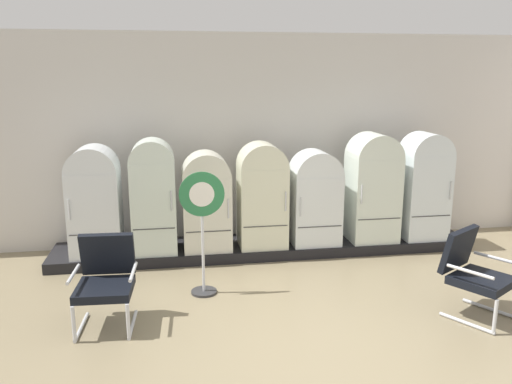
{
  "coord_description": "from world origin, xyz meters",
  "views": [
    {
      "loc": [
        -1.34,
        -4.35,
        2.68
      ],
      "look_at": [
        -0.19,
        2.75,
        1.01
      ],
      "focal_mm": 36.09,
      "sensor_mm": 36.0,
      "label": 1
    }
  ],
  "objects_px": {
    "refrigerator_0": "(95,198)",
    "armchair_left": "(106,278)",
    "refrigerator_5": "(373,184)",
    "refrigerator_4": "(315,195)",
    "refrigerator_6": "(424,183)",
    "sign_stand": "(203,230)",
    "armchair_right": "(474,270)",
    "refrigerator_1": "(153,193)",
    "refrigerator_2": "(206,199)",
    "refrigerator_3": "(262,192)"
  },
  "relations": [
    {
      "from": "refrigerator_1",
      "to": "refrigerator_6",
      "type": "height_order",
      "value": "refrigerator_6"
    },
    {
      "from": "armchair_left",
      "to": "refrigerator_6",
      "type": "bearing_deg",
      "value": 22.21
    },
    {
      "from": "refrigerator_3",
      "to": "armchair_left",
      "type": "relative_size",
      "value": 1.58
    },
    {
      "from": "refrigerator_5",
      "to": "sign_stand",
      "type": "xyz_separation_m",
      "value": [
        -2.67,
        -1.29,
        -0.19
      ]
    },
    {
      "from": "refrigerator_0",
      "to": "refrigerator_6",
      "type": "distance_m",
      "value": 4.91
    },
    {
      "from": "refrigerator_5",
      "to": "refrigerator_6",
      "type": "bearing_deg",
      "value": -2.25
    },
    {
      "from": "refrigerator_6",
      "to": "armchair_right",
      "type": "xyz_separation_m",
      "value": [
        -0.54,
        -2.31,
        -0.49
      ]
    },
    {
      "from": "refrigerator_0",
      "to": "armchair_left",
      "type": "distance_m",
      "value": 1.97
    },
    {
      "from": "refrigerator_0",
      "to": "armchair_right",
      "type": "bearing_deg",
      "value": -28.09
    },
    {
      "from": "refrigerator_6",
      "to": "armchair_right",
      "type": "distance_m",
      "value": 2.42
    },
    {
      "from": "refrigerator_1",
      "to": "refrigerator_6",
      "type": "xyz_separation_m",
      "value": [
        4.1,
        -0.01,
        0.01
      ]
    },
    {
      "from": "refrigerator_4",
      "to": "armchair_left",
      "type": "distance_m",
      "value": 3.42
    },
    {
      "from": "refrigerator_5",
      "to": "refrigerator_6",
      "type": "distance_m",
      "value": 0.82
    },
    {
      "from": "refrigerator_2",
      "to": "armchair_left",
      "type": "height_order",
      "value": "refrigerator_2"
    },
    {
      "from": "sign_stand",
      "to": "refrigerator_4",
      "type": "bearing_deg",
      "value": 35.62
    },
    {
      "from": "refrigerator_5",
      "to": "sign_stand",
      "type": "height_order",
      "value": "refrigerator_5"
    },
    {
      "from": "refrigerator_1",
      "to": "refrigerator_4",
      "type": "xyz_separation_m",
      "value": [
        2.37,
        -0.0,
        -0.13
      ]
    },
    {
      "from": "refrigerator_4",
      "to": "sign_stand",
      "type": "height_order",
      "value": "refrigerator_4"
    },
    {
      "from": "refrigerator_0",
      "to": "armchair_left",
      "type": "bearing_deg",
      "value": -79.71
    },
    {
      "from": "refrigerator_4",
      "to": "armchair_right",
      "type": "bearing_deg",
      "value": -62.79
    },
    {
      "from": "refrigerator_0",
      "to": "refrigerator_2",
      "type": "bearing_deg",
      "value": -0.68
    },
    {
      "from": "refrigerator_2",
      "to": "armchair_right",
      "type": "distance_m",
      "value": 3.66
    },
    {
      "from": "refrigerator_3",
      "to": "sign_stand",
      "type": "relative_size",
      "value": 1.0
    },
    {
      "from": "refrigerator_2",
      "to": "refrigerator_6",
      "type": "bearing_deg",
      "value": -0.07
    },
    {
      "from": "refrigerator_6",
      "to": "sign_stand",
      "type": "height_order",
      "value": "refrigerator_6"
    },
    {
      "from": "refrigerator_4",
      "to": "refrigerator_6",
      "type": "distance_m",
      "value": 1.74
    },
    {
      "from": "refrigerator_3",
      "to": "refrigerator_1",
      "type": "bearing_deg",
      "value": -179.88
    },
    {
      "from": "refrigerator_2",
      "to": "refrigerator_4",
      "type": "bearing_deg",
      "value": -0.08
    },
    {
      "from": "refrigerator_0",
      "to": "refrigerator_3",
      "type": "relative_size",
      "value": 1.0
    },
    {
      "from": "refrigerator_5",
      "to": "refrigerator_4",
      "type": "bearing_deg",
      "value": -178.08
    },
    {
      "from": "refrigerator_0",
      "to": "refrigerator_1",
      "type": "distance_m",
      "value": 0.81
    },
    {
      "from": "refrigerator_1",
      "to": "refrigerator_3",
      "type": "xyz_separation_m",
      "value": [
        1.57,
        0.0,
        -0.05
      ]
    },
    {
      "from": "refrigerator_5",
      "to": "refrigerator_2",
      "type": "bearing_deg",
      "value": -179.36
    },
    {
      "from": "refrigerator_0",
      "to": "refrigerator_6",
      "type": "relative_size",
      "value": 0.94
    },
    {
      "from": "refrigerator_1",
      "to": "armchair_right",
      "type": "relative_size",
      "value": 1.67
    },
    {
      "from": "refrigerator_6",
      "to": "armchair_right",
      "type": "bearing_deg",
      "value": -103.27
    },
    {
      "from": "refrigerator_0",
      "to": "armchair_right",
      "type": "height_order",
      "value": "refrigerator_0"
    },
    {
      "from": "refrigerator_3",
      "to": "armchair_right",
      "type": "distance_m",
      "value": 3.09
    },
    {
      "from": "refrigerator_1",
      "to": "sign_stand",
      "type": "relative_size",
      "value": 1.05
    },
    {
      "from": "refrigerator_2",
      "to": "refrigerator_0",
      "type": "bearing_deg",
      "value": 179.32
    },
    {
      "from": "refrigerator_1",
      "to": "refrigerator_0",
      "type": "bearing_deg",
      "value": 178.79
    },
    {
      "from": "armchair_left",
      "to": "refrigerator_1",
      "type": "bearing_deg",
      "value": 76.0
    },
    {
      "from": "armchair_right",
      "to": "refrigerator_5",
      "type": "bearing_deg",
      "value": 96.76
    },
    {
      "from": "refrigerator_2",
      "to": "refrigerator_3",
      "type": "distance_m",
      "value": 0.82
    },
    {
      "from": "refrigerator_3",
      "to": "refrigerator_5",
      "type": "relative_size",
      "value": 0.94
    },
    {
      "from": "refrigerator_2",
      "to": "refrigerator_3",
      "type": "bearing_deg",
      "value": 0.35
    },
    {
      "from": "refrigerator_1",
      "to": "armchair_left",
      "type": "xyz_separation_m",
      "value": [
        -0.47,
        -1.87,
        -0.49
      ]
    },
    {
      "from": "refrigerator_2",
      "to": "armchair_left",
      "type": "distance_m",
      "value": 2.26
    },
    {
      "from": "refrigerator_3",
      "to": "sign_stand",
      "type": "bearing_deg",
      "value": -126.96
    },
    {
      "from": "refrigerator_2",
      "to": "refrigerator_5",
      "type": "height_order",
      "value": "refrigerator_5"
    }
  ]
}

